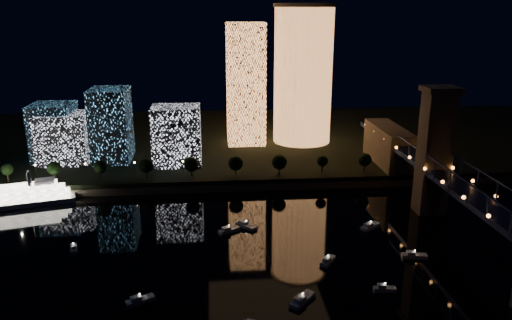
# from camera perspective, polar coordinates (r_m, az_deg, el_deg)

# --- Properties ---
(ground) EXTENTS (520.00, 520.00, 0.00)m
(ground) POSITION_cam_1_polar(r_m,az_deg,el_deg) (150.77, 3.38, -14.13)
(ground) COLOR black
(ground) RESTS_ON ground
(far_bank) EXTENTS (420.00, 160.00, 5.00)m
(far_bank) POSITION_cam_1_polar(r_m,az_deg,el_deg) (297.96, -1.10, 2.31)
(far_bank) COLOR black
(far_bank) RESTS_ON ground
(seawall) EXTENTS (420.00, 6.00, 3.00)m
(seawall) POSITION_cam_1_polar(r_m,az_deg,el_deg) (223.94, 0.32, -2.96)
(seawall) COLOR #6B5E4C
(seawall) RESTS_ON ground
(tower_cylindrical) EXTENTS (34.00, 34.00, 75.40)m
(tower_cylindrical) POSITION_cam_1_polar(r_m,az_deg,el_deg) (280.28, 5.39, 9.71)
(tower_cylindrical) COLOR #FB9750
(tower_cylindrical) RESTS_ON far_bank
(tower_rectangular) EXTENTS (20.66, 20.66, 65.74)m
(tower_rectangular) POSITION_cam_1_polar(r_m,az_deg,el_deg) (276.67, -1.18, 8.65)
(tower_rectangular) COLOR #FB9750
(tower_rectangular) RESTS_ON far_bank
(midrise_blocks) EXTENTS (82.64, 33.99, 35.71)m
(midrise_blocks) POSITION_cam_1_polar(r_m,az_deg,el_deg) (256.54, -17.19, 3.08)
(midrise_blocks) COLOR silver
(midrise_blocks) RESTS_ON far_bank
(truss_bridge) EXTENTS (13.00, 266.00, 50.00)m
(truss_bridge) POSITION_cam_1_polar(r_m,az_deg,el_deg) (168.15, 25.90, -6.32)
(truss_bridge) COLOR navy
(truss_bridge) RESTS_ON ground
(riverboat) EXTENTS (49.16, 21.17, 14.55)m
(riverboat) POSITION_cam_1_polar(r_m,az_deg,el_deg) (227.54, -26.21, -3.86)
(riverboat) COLOR silver
(riverboat) RESTS_ON ground
(motorboats) EXTENTS (117.92, 69.23, 2.78)m
(motorboats) POSITION_cam_1_polar(r_m,az_deg,el_deg) (162.24, 2.86, -11.39)
(motorboats) COLOR silver
(motorboats) RESTS_ON ground
(esplanade_trees) EXTENTS (165.72, 6.87, 8.94)m
(esplanade_trees) POSITION_cam_1_polar(r_m,az_deg,el_deg) (225.93, -6.49, -0.49)
(esplanade_trees) COLOR black
(esplanade_trees) RESTS_ON far_bank
(street_lamps) EXTENTS (132.70, 0.70, 5.65)m
(street_lamps) POSITION_cam_1_polar(r_m,az_deg,el_deg) (232.42, -8.33, -0.44)
(street_lamps) COLOR black
(street_lamps) RESTS_ON far_bank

